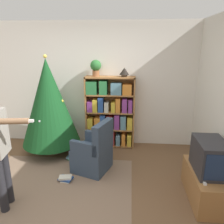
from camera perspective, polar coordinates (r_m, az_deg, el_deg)
name	(u,v)px	position (r m, az deg, el deg)	size (l,w,h in m)	color
ground_plane	(73,199)	(3.42, -10.09, -21.46)	(14.00, 14.00, 0.00)	brown
wall_back	(94,85)	(4.75, -4.65, 7.05)	(8.00, 0.10, 2.60)	silver
area_rug	(56,185)	(3.74, -14.53, -17.92)	(2.40, 1.72, 0.01)	#7F6651
bookshelf	(110,113)	(4.62, -0.58, -0.29)	(1.03, 0.29, 1.51)	#A8703D
tv_stand	(206,185)	(3.52, 23.28, -17.07)	(0.46, 0.94, 0.44)	#996638
television	(210,157)	(3.30, 24.21, -10.58)	(0.38, 0.59, 0.46)	#28282D
game_remote	(204,182)	(3.13, 22.90, -16.49)	(0.04, 0.12, 0.02)	white
christmas_tree	(49,102)	(4.42, -16.14, 2.40)	(1.14, 1.14, 1.96)	#4C3323
armchair	(94,153)	(3.86, -4.78, -10.69)	(0.72, 0.72, 0.92)	#334256
potted_plant	(96,67)	(4.47, -4.26, 11.68)	(0.22, 0.22, 0.33)	#935B38
table_lamp	(124,72)	(4.43, 3.25, 10.49)	(0.20, 0.20, 0.18)	#473828
book_pile_near_tree	(72,158)	(4.39, -10.32, -11.63)	(0.22, 0.18, 0.06)	#2D7A42
book_pile_by_chair	(66,178)	(3.79, -12.02, -16.62)	(0.24, 0.20, 0.08)	beige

